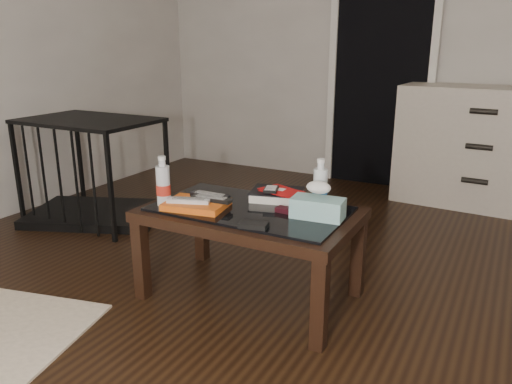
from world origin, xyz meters
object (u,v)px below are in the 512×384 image
(textbook, at_px, (277,195))
(water_bottle_left, at_px, (163,181))
(water_bottle_right, at_px, (320,184))
(pet_crate, at_px, (95,187))
(dresser, at_px, (481,147))
(tissue_box, at_px, (318,208))
(coffee_table, at_px, (250,220))

(textbook, distance_m, water_bottle_left, 0.56)
(textbook, relative_size, water_bottle_right, 1.05)
(pet_crate, distance_m, water_bottle_right, 1.88)
(water_bottle_left, xyz_separation_m, water_bottle_right, (0.68, 0.30, 0.00))
(dresser, bearing_deg, textbook, -108.77)
(water_bottle_left, bearing_deg, dresser, 61.60)
(tissue_box, bearing_deg, pet_crate, 160.72)
(pet_crate, xyz_separation_m, water_bottle_left, (1.14, -0.65, 0.35))
(tissue_box, bearing_deg, textbook, 145.13)
(water_bottle_right, bearing_deg, water_bottle_left, -156.30)
(coffee_table, height_order, pet_crate, pet_crate)
(dresser, xyz_separation_m, water_bottle_left, (-1.22, -2.26, 0.13))
(water_bottle_left, bearing_deg, water_bottle_right, 23.70)
(coffee_table, height_order, dresser, dresser)
(water_bottle_left, bearing_deg, textbook, 37.11)
(coffee_table, height_order, textbook, textbook)
(dresser, height_order, tissue_box, dresser)
(water_bottle_left, bearing_deg, tissue_box, 13.61)
(pet_crate, relative_size, tissue_box, 4.61)
(textbook, height_order, water_bottle_left, water_bottle_left)
(water_bottle_right, bearing_deg, dresser, 74.49)
(pet_crate, relative_size, textbook, 4.24)
(textbook, height_order, tissue_box, tissue_box)
(pet_crate, bearing_deg, tissue_box, -36.53)
(water_bottle_left, relative_size, water_bottle_right, 1.00)
(coffee_table, distance_m, textbook, 0.21)
(dresser, height_order, textbook, dresser)
(pet_crate, distance_m, textbook, 1.63)
(water_bottle_right, distance_m, tissue_box, 0.15)
(pet_crate, height_order, water_bottle_right, pet_crate)
(dresser, relative_size, water_bottle_right, 5.16)
(coffee_table, xyz_separation_m, dresser, (0.84, 2.11, 0.05))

